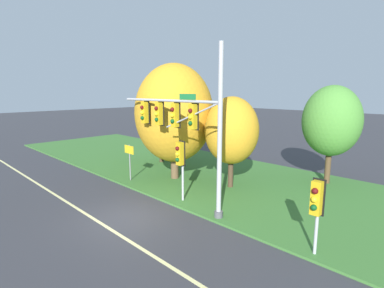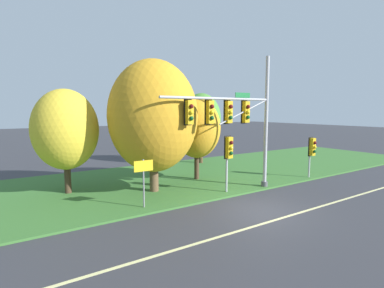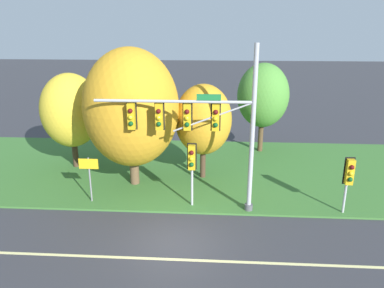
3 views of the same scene
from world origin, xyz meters
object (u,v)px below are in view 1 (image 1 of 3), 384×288
Objects in this scene: traffic_signal_mast at (183,121)px; pedestrian_signal_further_along at (180,158)px; route_sign_post at (129,156)px; pedestrian_signal_near_kerb at (317,202)px; tree_nearest_road at (161,118)px; tree_behind_signpost at (232,131)px; tree_mid_verge at (332,121)px; tree_left_of_mast at (174,114)px.

pedestrian_signal_further_along is at bearing 156.34° from traffic_signal_mast.
traffic_signal_mast is 3.34× the size of route_sign_post.
tree_nearest_road reaches higher than pedestrian_signal_near_kerb.
tree_mid_verge is at bearing 52.06° from tree_behind_signpost.
tree_nearest_road is (-7.75, 5.03, 1.24)m from pedestrian_signal_further_along.
traffic_signal_mast is at bearing -36.32° from tree_left_of_mast.
pedestrian_signal_further_along is 1.38× the size of route_sign_post.
tree_left_of_mast is (1.75, 2.41, 2.75)m from route_sign_post.
tree_nearest_road is at bearing 171.58° from tree_behind_signpost.
pedestrian_signal_further_along is (-0.42, 0.18, -1.96)m from traffic_signal_mast.
tree_behind_signpost is at bearing 149.20° from pedestrian_signal_near_kerb.
pedestrian_signal_near_kerb is at bearing -15.38° from tree_left_of_mast.
tree_left_of_mast reaches higher than pedestrian_signal_further_along.
pedestrian_signal_near_kerb is 16.10m from tree_nearest_road.
pedestrian_signal_further_along is 0.55× the size of tree_nearest_road.
tree_mid_verge is at bearing 42.16° from route_sign_post.
pedestrian_signal_further_along is at bearing -37.64° from tree_left_of_mast.
route_sign_post is (-5.19, 0.24, -0.77)m from pedestrian_signal_further_along.
tree_left_of_mast is 4.11m from tree_behind_signpost.
pedestrian_signal_further_along is at bearing -96.02° from tree_behind_signpost.
tree_left_of_mast is at bearing 143.68° from traffic_signal_mast.
pedestrian_signal_further_along is at bearing -2.69° from route_sign_post.
pedestrian_signal_further_along is 0.59× the size of tree_behind_signpost.
tree_left_of_mast reaches higher than pedestrian_signal_near_kerb.
tree_nearest_road is 8.24m from tree_behind_signpost.
traffic_signal_mast is at bearing -4.35° from route_sign_post.
tree_nearest_road is at bearing 146.99° from pedestrian_signal_further_along.
tree_behind_signpost is 6.40m from tree_mid_verge.
traffic_signal_mast is 1.28× the size of tree_mid_verge.
tree_left_of_mast is at bearing -163.02° from tree_behind_signpost.
traffic_signal_mast is 1.43× the size of tree_behind_signpost.
route_sign_post is at bearing -61.88° from tree_nearest_road.
tree_left_of_mast is 1.22× the size of tree_mid_verge.
traffic_signal_mast reaches higher than pedestrian_signal_further_along.
tree_mid_verge is at bearing 63.97° from pedestrian_signal_further_along.
pedestrian_signal_further_along is 5.25m from route_sign_post.
route_sign_post is 5.79m from tree_nearest_road.
tree_behind_signpost is at bearing -8.42° from tree_nearest_road.
pedestrian_signal_near_kerb is at bearing -2.56° from route_sign_post.
traffic_signal_mast is 4.10m from tree_behind_signpost.
tree_behind_signpost is (-6.95, 4.14, 1.46)m from pedestrian_signal_near_kerb.
tree_behind_signpost reaches higher than route_sign_post.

